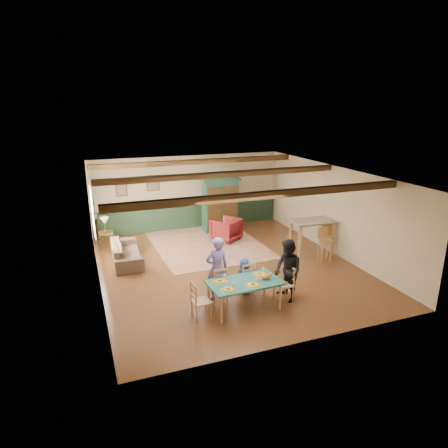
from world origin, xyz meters
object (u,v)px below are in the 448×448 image
object	(u,v)px
person_child	(244,276)
end_table	(106,240)
armchair	(226,229)
person_woman	(288,271)
dining_table	(244,295)
dining_chair_far_left	(218,283)
bar_stool_left	(325,245)
person_man	(217,268)
table_lamp	(105,225)
dining_chair_far_right	(246,278)
cat	(266,276)
armoire	(220,205)
counter_table	(311,237)
dining_chair_end_right	(284,284)
sofa	(126,252)
dining_chair_end_left	(201,301)
bar_stool_right	(329,238)

from	to	relation	value
person_child	end_table	size ratio (longest dim) A/B	1.69
armchair	end_table	bearing A→B (deg)	-41.98
person_woman	end_table	size ratio (longest dim) A/B	2.78
dining_table	dining_chair_far_left	xyz separation A→B (m)	(-0.40, 0.63, 0.09)
dining_table	bar_stool_left	bearing A→B (deg)	28.65
person_woman	person_man	bearing A→B (deg)	-115.87
dining_chair_far_left	table_lamp	size ratio (longest dim) A/B	1.75
dining_chair_far_right	person_woman	world-z (taller)	person_woman
cat	armoire	xyz separation A→B (m)	(0.98, 5.74, 0.22)
dining_table	counter_table	xyz separation A→B (m)	(3.30, 2.47, 0.21)
person_woman	table_lamp	xyz separation A→B (m)	(-3.72, 5.15, 0.04)
person_woman	counter_table	world-z (taller)	person_woman
dining_chair_end_right	sofa	size ratio (longest dim) A/B	0.43
armoire	bar_stool_left	distance (m)	4.30
dining_chair_far_right	person_child	xyz separation A→B (m)	(-0.00, 0.07, 0.02)
sofa	dining_chair_end_right	bearing A→B (deg)	-138.62
table_lamp	dining_chair_end_left	bearing A→B (deg)	-73.53
end_table	cat	bearing A→B (deg)	-59.57
dining_chair_end_left	sofa	bearing A→B (deg)	12.46
cat	sofa	distance (m)	4.73
armchair	counter_table	xyz separation A→B (m)	(2.01, -2.13, 0.16)
armoire	bar_stool_left	xyz separation A→B (m)	(1.89, -3.83, -0.47)
dining_table	bar_stool_left	world-z (taller)	bar_stool_left
end_table	bar_stool_left	xyz separation A→B (m)	(5.97, -3.37, 0.23)
dining_table	sofa	world-z (taller)	dining_table
sofa	end_table	world-z (taller)	sofa
dining_chair_end_left	table_lamp	size ratio (longest dim) A/B	1.75
person_child	sofa	world-z (taller)	person_child
dining_chair_end_right	person_child	distance (m)	0.99
dining_chair_far_right	person_woman	xyz separation A→B (m)	(0.80, -0.60, 0.32)
person_woman	armchair	size ratio (longest dim) A/B	1.77
cat	dining_chair_end_left	bearing A→B (deg)	176.63
cat	dining_chair_end_right	bearing A→B (deg)	9.46
dining_chair_far_left	end_table	size ratio (longest dim) A/B	1.60
dining_chair_end_left	cat	distance (m)	1.57
person_man	person_child	distance (m)	0.79
dining_chair_far_left	dining_chair_end_right	bearing A→B (deg)	155.08
bar_stool_left	armchair	bearing A→B (deg)	133.55
cat	bar_stool_left	size ratio (longest dim) A/B	0.32
cat	counter_table	xyz separation A→B (m)	(2.80, 2.53, -0.21)
cat	end_table	world-z (taller)	cat
armoire	bar_stool_right	size ratio (longest dim) A/B	1.85
dining_chair_end_right	cat	size ratio (longest dim) A/B	2.64
armoire	counter_table	size ratio (longest dim) A/B	1.49
dining_chair_far_left	cat	xyz separation A→B (m)	(0.90, -0.69, 0.33)
cat	dining_chair_far_left	bearing A→B (deg)	139.20
dining_table	counter_table	distance (m)	4.13
end_table	table_lamp	size ratio (longest dim) A/B	1.09
dining_chair_end_right	bar_stool_right	distance (m)	3.49
cat	table_lamp	size ratio (longest dim) A/B	0.66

